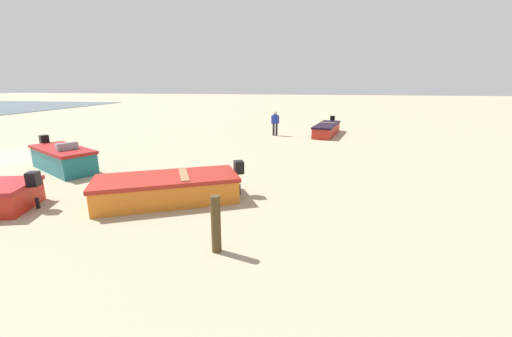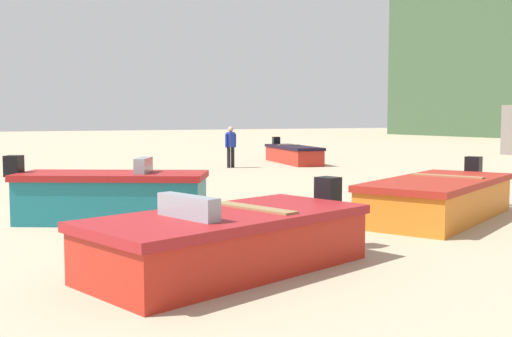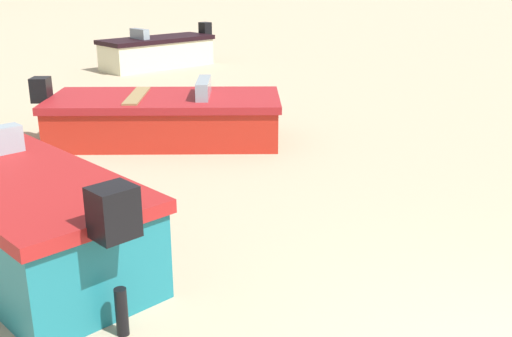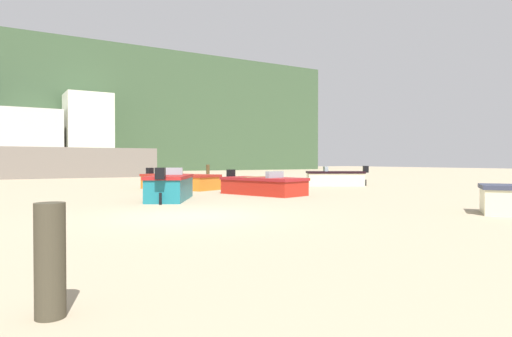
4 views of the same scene
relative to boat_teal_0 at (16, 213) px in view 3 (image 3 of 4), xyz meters
name	(u,v)px [view 3 (image 3 of 4)]	position (x,y,z in m)	size (l,w,h in m)	color
boat_teal_0	(16,213)	(0.00, 0.00, 0.00)	(2.91, 3.70, 1.26)	#196D79
boat_cream_1	(158,52)	(11.55, 3.79, -0.03)	(3.51, 2.79, 1.19)	beige
boat_red_5	(165,118)	(4.39, 0.37, -0.09)	(2.73, 4.18, 1.08)	#B52317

